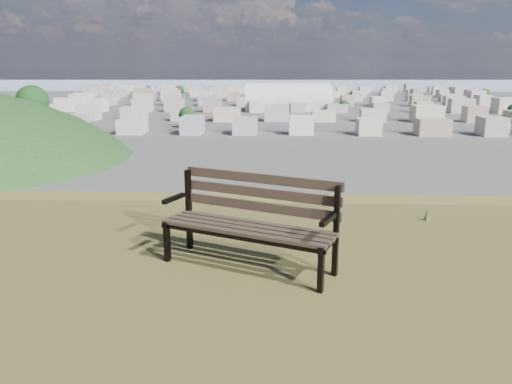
{
  "coord_description": "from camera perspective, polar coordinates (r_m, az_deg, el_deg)",
  "views": [
    {
      "loc": [
        0.39,
        -3.27,
        27.01
      ],
      "look_at": [
        0.1,
        3.47,
        25.3
      ],
      "focal_mm": 35.0,
      "sensor_mm": 36.0,
      "label": 1
    }
  ],
  "objects": [
    {
      "name": "bay_water",
      "position": [
        903.68,
        2.52,
        12.47
      ],
      "size": [
        2400.0,
        700.0,
        0.12
      ],
      "primitive_type": "cube",
      "color": "#88A0AD",
      "rests_on": "ground"
    },
    {
      "name": "city_blocks",
      "position": [
        398.41,
        2.47,
        10.8
      ],
      "size": [
        395.0,
        361.0,
        7.0
      ],
      "color": "beige",
      "rests_on": "ground"
    },
    {
      "name": "grass_tufts",
      "position": [
        3.62,
        -10.59,
        -17.58
      ],
      "size": [
        12.49,
        7.38,
        0.28
      ],
      "color": "brown",
      "rests_on": "hilltop_mesa"
    },
    {
      "name": "park_bench",
      "position": [
        5.07,
        -0.47,
        -2.82
      ],
      "size": [
        1.85,
        1.23,
        0.93
      ],
      "rotation": [
        0.0,
        0.0,
        -0.41
      ],
      "color": "#433627",
      "rests_on": "hilltop_mesa"
    },
    {
      "name": "arena",
      "position": [
        318.35,
        3.65,
        10.26
      ],
      "size": [
        53.91,
        24.47,
        22.41
      ],
      "rotation": [
        0.0,
        0.0,
        0.04
      ],
      "color": "silver",
      "rests_on": "ground"
    },
    {
      "name": "city_trees",
      "position": [
        324.15,
        -2.3,
        10.27
      ],
      "size": [
        406.52,
        387.2,
        9.98
      ],
      "color": "#302218",
      "rests_on": "ground"
    },
    {
      "name": "far_hills",
      "position": [
        1407.54,
        -0.01,
        14.14
      ],
      "size": [
        2050.0,
        340.0,
        60.0
      ],
      "color": "#97A3BC",
      "rests_on": "ground"
    }
  ]
}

